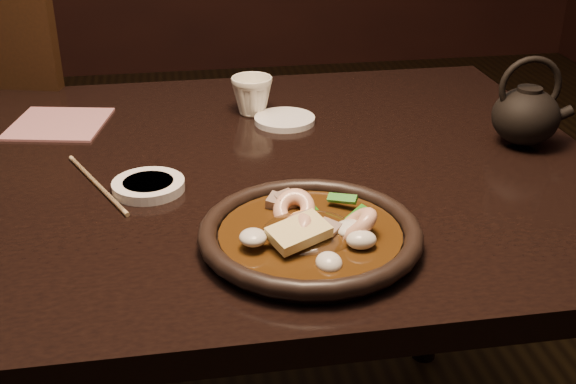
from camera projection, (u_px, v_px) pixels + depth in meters
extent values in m
cube|color=black|center=(97.00, 186.00, 1.12)|extent=(1.60, 0.90, 0.04)
cylinder|color=black|center=(435.00, 238.00, 1.72)|extent=(0.06, 0.06, 0.71)
cube|color=black|center=(25.00, 164.00, 1.81)|extent=(0.57, 0.57, 0.04)
cylinder|color=black|center=(130.00, 219.00, 2.07)|extent=(0.04, 0.04, 0.45)
cylinder|color=black|center=(82.00, 293.00, 1.74)|extent=(0.04, 0.04, 0.45)
cylinder|color=black|center=(5.00, 212.00, 2.11)|extent=(0.04, 0.04, 0.45)
cylinder|color=black|center=(310.00, 241.00, 0.92)|extent=(0.26, 0.26, 0.01)
torus|color=black|center=(310.00, 232.00, 0.91)|extent=(0.29, 0.29, 0.02)
cylinder|color=#321C09|center=(310.00, 235.00, 0.91)|extent=(0.23, 0.23, 0.01)
ellipsoid|color=#321C09|center=(310.00, 235.00, 0.91)|extent=(0.13, 0.12, 0.04)
torus|color=#E3B08F|center=(291.00, 236.00, 0.89)|extent=(0.06, 0.06, 0.05)
torus|color=#E3B08F|center=(294.00, 210.00, 0.96)|extent=(0.07, 0.07, 0.04)
torus|color=#E3B08F|center=(355.00, 227.00, 0.90)|extent=(0.07, 0.07, 0.05)
cube|color=gray|center=(306.00, 221.00, 0.91)|extent=(0.03, 0.03, 0.03)
cube|color=gray|center=(286.00, 201.00, 0.97)|extent=(0.03, 0.03, 0.03)
cube|color=gray|center=(307.00, 230.00, 0.90)|extent=(0.04, 0.04, 0.03)
cube|color=gray|center=(328.00, 232.00, 0.90)|extent=(0.04, 0.04, 0.03)
cube|color=gray|center=(294.00, 244.00, 0.88)|extent=(0.04, 0.04, 0.03)
cube|color=gray|center=(277.00, 204.00, 0.97)|extent=(0.04, 0.04, 0.03)
cylinder|color=orange|center=(319.00, 228.00, 0.90)|extent=(0.05, 0.04, 0.04)
cylinder|color=orange|center=(335.00, 233.00, 0.91)|extent=(0.05, 0.04, 0.04)
cylinder|color=orange|center=(331.00, 231.00, 0.90)|extent=(0.05, 0.05, 0.02)
cylinder|color=orange|center=(308.00, 242.00, 0.88)|extent=(0.05, 0.04, 0.03)
cylinder|color=orange|center=(305.00, 219.00, 0.93)|extent=(0.05, 0.04, 0.02)
cube|color=#237315|center=(356.00, 215.00, 0.94)|extent=(0.04, 0.04, 0.01)
cube|color=#237315|center=(315.00, 212.00, 0.95)|extent=(0.03, 0.04, 0.02)
cube|color=#237315|center=(297.00, 221.00, 0.93)|extent=(0.04, 0.04, 0.01)
cube|color=#237315|center=(313.00, 228.00, 0.92)|extent=(0.04, 0.02, 0.01)
cube|color=#237315|center=(342.00, 198.00, 0.97)|extent=(0.04, 0.03, 0.02)
ellipsoid|color=beige|center=(329.00, 263.00, 0.84)|extent=(0.03, 0.04, 0.02)
ellipsoid|color=beige|center=(305.00, 225.00, 0.90)|extent=(0.04, 0.03, 0.02)
ellipsoid|color=beige|center=(319.00, 225.00, 0.92)|extent=(0.04, 0.03, 0.02)
ellipsoid|color=beige|center=(361.00, 240.00, 0.87)|extent=(0.04, 0.03, 0.02)
ellipsoid|color=beige|center=(253.00, 237.00, 0.87)|extent=(0.03, 0.04, 0.02)
ellipsoid|color=beige|center=(352.00, 229.00, 0.90)|extent=(0.04, 0.04, 0.02)
cube|color=#E5D189|center=(299.00, 232.00, 0.87)|extent=(0.08, 0.07, 0.03)
cylinder|color=white|center=(148.00, 186.00, 1.06)|extent=(0.11, 0.11, 0.01)
cylinder|color=white|center=(285.00, 120.00, 1.31)|extent=(0.11, 0.11, 0.01)
imported|color=white|center=(252.00, 94.00, 1.33)|extent=(0.08, 0.08, 0.08)
cylinder|color=tan|center=(98.00, 185.00, 1.07)|extent=(0.10, 0.20, 0.01)
cylinder|color=tan|center=(96.00, 182.00, 1.08)|extent=(0.10, 0.20, 0.01)
cube|color=#A26368|center=(59.00, 124.00, 1.30)|extent=(0.19, 0.19, 0.00)
ellipsoid|color=black|center=(526.00, 116.00, 1.19)|extent=(0.11, 0.11, 0.09)
cylinder|color=black|center=(529.00, 92.00, 1.17)|extent=(0.04, 0.04, 0.02)
cylinder|color=black|center=(559.00, 116.00, 1.20)|extent=(0.05, 0.02, 0.04)
torus|color=black|center=(530.00, 87.00, 1.17)|extent=(0.10, 0.02, 0.10)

